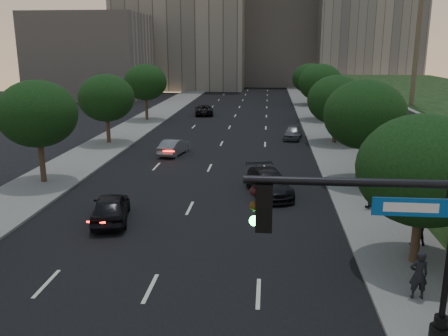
# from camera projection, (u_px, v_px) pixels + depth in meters

# --- Properties ---
(road_surface) EXTENTS (16.00, 140.00, 0.02)m
(road_surface) POSITION_uv_depth(u_px,v_px,m) (219.00, 148.00, 41.65)
(road_surface) COLOR black
(road_surface) RESTS_ON ground
(sidewalk_right) EXTENTS (4.50, 140.00, 0.15)m
(sidewalk_right) POSITION_uv_depth(u_px,v_px,m) (338.00, 150.00, 40.72)
(sidewalk_right) COLOR slate
(sidewalk_right) RESTS_ON ground
(sidewalk_left) EXTENTS (4.50, 140.00, 0.15)m
(sidewalk_left) POSITION_uv_depth(u_px,v_px,m) (106.00, 145.00, 42.56)
(sidewalk_left) COLOR slate
(sidewalk_left) RESTS_ON ground
(parapet_wall) EXTENTS (0.35, 90.00, 0.70)m
(parapet_wall) POSITION_uv_depth(u_px,v_px,m) (386.00, 103.00, 37.43)
(parapet_wall) COLOR slate
(parapet_wall) RESTS_ON embankment
(office_block_left) EXTENTS (26.00, 20.00, 32.00)m
(office_block_left) POSITION_uv_depth(u_px,v_px,m) (183.00, 10.00, 98.68)
(office_block_left) COLOR gray
(office_block_left) RESTS_ON ground
(office_block_mid) EXTENTS (22.00, 18.00, 26.00)m
(office_block_mid) POSITION_uv_depth(u_px,v_px,m) (278.00, 26.00, 107.28)
(office_block_mid) COLOR #A19B93
(office_block_mid) RESTS_ON ground
(office_block_right) EXTENTS (20.00, 22.00, 36.00)m
(office_block_right) POSITION_uv_depth(u_px,v_px,m) (366.00, 0.00, 98.63)
(office_block_right) COLOR gray
(office_block_right) RESTS_ON ground
(office_block_filler) EXTENTS (18.00, 16.00, 14.00)m
(office_block_filler) POSITION_uv_depth(u_px,v_px,m) (92.00, 56.00, 80.80)
(office_block_filler) COLOR #A19B93
(office_block_filler) RESTS_ON ground
(tree_right_a) EXTENTS (5.20, 5.20, 6.24)m
(tree_right_a) POSITION_uv_depth(u_px,v_px,m) (423.00, 170.00, 18.52)
(tree_right_a) COLOR #38281C
(tree_right_a) RESTS_ON ground
(tree_right_b) EXTENTS (5.20, 5.20, 6.74)m
(tree_right_b) POSITION_uv_depth(u_px,v_px,m) (365.00, 115.00, 29.96)
(tree_right_b) COLOR #38281C
(tree_right_b) RESTS_ON ground
(tree_right_c) EXTENTS (5.20, 5.20, 6.24)m
(tree_right_c) POSITION_uv_depth(u_px,v_px,m) (336.00, 100.00, 42.62)
(tree_right_c) COLOR #38281C
(tree_right_c) RESTS_ON ground
(tree_right_d) EXTENTS (5.20, 5.20, 6.74)m
(tree_right_d) POSITION_uv_depth(u_px,v_px,m) (320.00, 83.00, 55.99)
(tree_right_d) COLOR #38281C
(tree_right_d) RESTS_ON ground
(tree_right_e) EXTENTS (5.20, 5.20, 6.24)m
(tree_right_e) POSITION_uv_depth(u_px,v_px,m) (310.00, 78.00, 70.57)
(tree_right_e) COLOR #38281C
(tree_right_e) RESTS_ON ground
(tree_left_b) EXTENTS (5.00, 5.00, 6.71)m
(tree_left_b) POSITION_uv_depth(u_px,v_px,m) (37.00, 114.00, 29.87)
(tree_left_b) COLOR #38281C
(tree_left_b) RESTS_ON ground
(tree_left_c) EXTENTS (5.00, 5.00, 6.34)m
(tree_left_c) POSITION_uv_depth(u_px,v_px,m) (106.00, 98.00, 42.49)
(tree_left_c) COLOR #38281C
(tree_left_c) RESTS_ON ground
(tree_left_d) EXTENTS (5.00, 5.00, 6.71)m
(tree_left_d) POSITION_uv_depth(u_px,v_px,m) (146.00, 82.00, 55.90)
(tree_left_d) COLOR #38281C
(tree_left_d) RESTS_ON ground
(street_lamp) EXTENTS (0.64, 0.64, 5.62)m
(street_lamp) POSITION_uv_depth(u_px,v_px,m) (448.00, 267.00, 13.49)
(street_lamp) COLOR black
(street_lamp) RESTS_ON ground
(sedan_near_left) EXTENTS (2.71, 4.70, 1.51)m
(sedan_near_left) POSITION_uv_depth(u_px,v_px,m) (111.00, 207.00, 24.16)
(sedan_near_left) COLOR black
(sedan_near_left) RESTS_ON ground
(sedan_mid_left) EXTENTS (2.11, 4.17, 1.31)m
(sedan_mid_left) POSITION_uv_depth(u_px,v_px,m) (174.00, 147.00, 39.08)
(sedan_mid_left) COLOR slate
(sedan_mid_left) RESTS_ON ground
(sedan_far_left) EXTENTS (3.00, 5.17, 1.35)m
(sedan_far_left) POSITION_uv_depth(u_px,v_px,m) (204.00, 110.00, 61.62)
(sedan_far_left) COLOR black
(sedan_far_left) RESTS_ON ground
(sedan_near_right) EXTENTS (3.35, 5.48, 1.48)m
(sedan_near_right) POSITION_uv_depth(u_px,v_px,m) (269.00, 183.00, 28.55)
(sedan_near_right) COLOR black
(sedan_near_right) RESTS_ON ground
(sedan_far_right) EXTENTS (2.15, 4.08, 1.32)m
(sedan_far_right) POSITION_uv_depth(u_px,v_px,m) (293.00, 132.00, 45.65)
(sedan_far_right) COLOR #56595E
(sedan_far_right) RESTS_ON ground
(pedestrian_a) EXTENTS (0.66, 0.45, 1.77)m
(pedestrian_a) POSITION_uv_depth(u_px,v_px,m) (419.00, 275.00, 16.44)
(pedestrian_a) COLOR black
(pedestrian_a) RESTS_ON sidewalk_right
(pedestrian_b) EXTENTS (0.92, 0.74, 1.80)m
(pedestrian_b) POSITION_uv_depth(u_px,v_px,m) (417.00, 225.00, 20.92)
(pedestrian_b) COLOR black
(pedestrian_b) RESTS_ON sidewalk_right
(pedestrian_c) EXTENTS (1.18, 0.91, 1.86)m
(pedestrian_c) POSITION_uv_depth(u_px,v_px,m) (371.00, 192.00, 25.65)
(pedestrian_c) COLOR black
(pedestrian_c) RESTS_ON sidewalk_right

